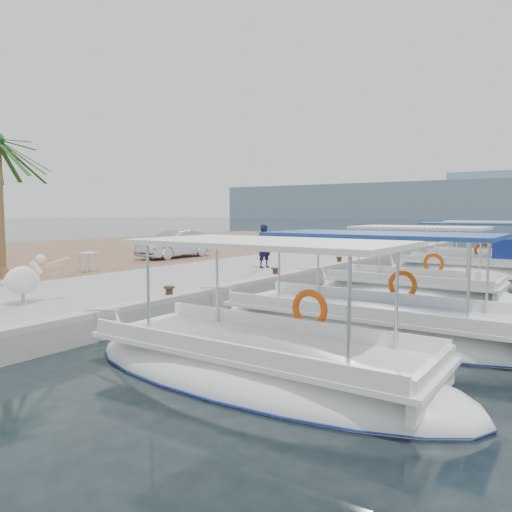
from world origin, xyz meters
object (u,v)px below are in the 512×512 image
at_px(fishing_caique_e, 485,264).
at_px(fisherman, 265,246).
at_px(pelican, 24,279).
at_px(fishing_caique_b, 371,331).
at_px(fishing_caique_d, 472,271).
at_px(parked_car, 175,244).
at_px(fishing_caique_c, 413,294).
at_px(fishing_caique_a, 260,372).

distance_m(fishing_caique_e, fisherman, 12.13).
xyz_separation_m(fishing_caique_e, pelican, (-6.64, -20.01, 0.98)).
bearing_deg(pelican, fishing_caique_e, 71.65).
height_order(fishing_caique_b, fishing_caique_d, same).
height_order(fishing_caique_b, pelican, fishing_caique_b).
bearing_deg(parked_car, fishing_caique_b, -28.85).
height_order(fishing_caique_b, parked_car, fishing_caique_b).
bearing_deg(fishing_caique_b, fishing_caique_e, 91.71).
height_order(fishing_caique_e, pelican, fishing_caique_e).
relative_size(fishing_caique_b, fishing_caique_e, 1.15).
height_order(fishing_caique_c, pelican, fishing_caique_c).
distance_m(fishing_caique_d, fishing_caique_e, 4.26).
height_order(fishing_caique_a, pelican, fishing_caique_a).
distance_m(fishing_caique_d, parked_car, 13.31).
bearing_deg(fishing_caique_d, fishing_caique_c, -93.44).
bearing_deg(fishing_caique_c, fisherman, 172.63).
relative_size(fishing_caique_d, parked_car, 1.76).
height_order(fishing_caique_c, fishing_caique_d, same).
bearing_deg(fisherman, fishing_caique_d, -33.52).
height_order(fishing_caique_a, parked_car, fishing_caique_a).
bearing_deg(fishing_caique_c, fishing_caique_a, -88.23).
bearing_deg(fisherman, fishing_caique_e, -17.99).
bearing_deg(fishing_caique_b, fishing_caique_d, 91.33).
xyz_separation_m(fisherman, parked_car, (-5.96, 1.28, -0.19)).
distance_m(fishing_caique_c, fishing_caique_e, 11.13).
xyz_separation_m(fishing_caique_b, fisherman, (-6.70, 6.11, 1.22)).
distance_m(fishing_caique_e, parked_car, 15.21).
bearing_deg(fishing_caique_a, fishing_caique_d, 89.51).
relative_size(pelican, fisherman, 0.88).
height_order(pelican, fisherman, fisherman).
distance_m(fishing_caique_c, fisherman, 6.18).
bearing_deg(fishing_caique_d, pelican, -113.49).
relative_size(fishing_caique_e, fisherman, 4.00).
xyz_separation_m(fishing_caique_d, fisherman, (-6.42, -6.09, 1.15)).
height_order(fishing_caique_a, fishing_caique_b, same).
relative_size(fishing_caique_b, fishing_caique_d, 1.11).
bearing_deg(fishing_caique_e, fishing_caique_d, -87.18).
bearing_deg(fishing_caique_e, parked_car, -143.32).
relative_size(fishing_caique_d, fishing_caique_e, 1.03).
xyz_separation_m(fishing_caique_b, parked_car, (-12.66, 7.40, 1.03)).
relative_size(fishing_caique_c, parked_car, 1.61).
bearing_deg(fisherman, pelican, -169.56).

